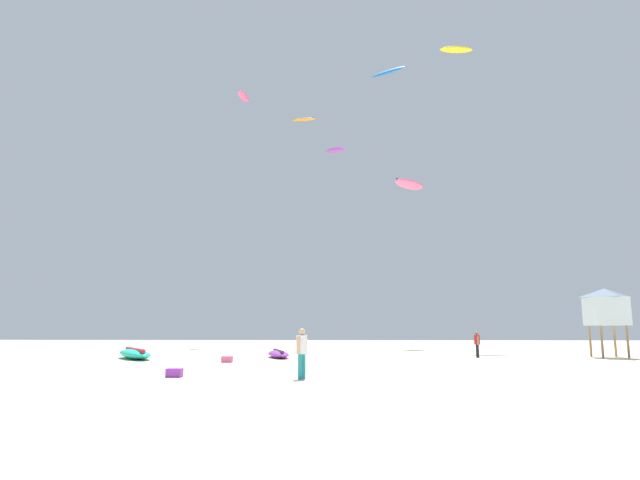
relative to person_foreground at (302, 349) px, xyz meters
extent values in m
plane|color=beige|center=(0.03, -3.99, -1.03)|extent=(120.00, 120.00, 0.00)
cylinder|color=teal|center=(-0.05, -0.09, -0.59)|extent=(0.16, 0.16, 0.87)
cylinder|color=teal|center=(0.05, 0.09, -0.59)|extent=(0.16, 0.16, 0.87)
cylinder|color=silver|center=(0.00, 0.00, 0.17)|extent=(0.40, 0.40, 0.65)
cylinder|color=tan|center=(-0.11, -0.20, 0.14)|extent=(0.12, 0.12, 0.60)
cylinder|color=tan|center=(0.11, 0.20, 0.14)|extent=(0.12, 0.12, 0.60)
sphere|color=tan|center=(0.00, 0.00, 0.62)|extent=(0.24, 0.24, 0.24)
cylinder|color=black|center=(9.58, 14.08, -0.65)|extent=(0.14, 0.14, 0.76)
cylinder|color=black|center=(9.58, 13.90, -0.65)|extent=(0.14, 0.14, 0.76)
cylinder|color=#B21E23|center=(9.58, 13.99, 0.02)|extent=(0.35, 0.35, 0.57)
cylinder|color=#936B4C|center=(9.58, 14.19, 0.00)|extent=(0.10, 0.10, 0.53)
cylinder|color=#936B4C|center=(9.58, 13.78, 0.00)|extent=(0.10, 0.10, 0.53)
sphere|color=#936B4C|center=(9.58, 13.99, 0.41)|extent=(0.21, 0.21, 0.21)
ellipsoid|color=purple|center=(-2.37, 13.15, -0.81)|extent=(2.09, 4.18, 0.44)
cylinder|color=#2D2D33|center=(-2.37, 13.15, -0.63)|extent=(1.08, 3.64, 0.18)
ellipsoid|color=#19B29E|center=(-10.46, 11.58, -0.74)|extent=(3.99, 5.17, 0.61)
cylinder|color=red|center=(-10.46, 11.58, -0.51)|extent=(2.70, 4.16, 0.23)
cylinder|color=#8C704C|center=(18.28, 15.07, -0.08)|extent=(0.14, 0.14, 1.90)
cylinder|color=#8C704C|center=(18.28, 13.57, -0.08)|extent=(0.14, 0.14, 1.90)
cylinder|color=#8C704C|center=(16.78, 15.07, -0.08)|extent=(0.14, 0.14, 1.90)
cylinder|color=#8C704C|center=(16.78, 13.57, -0.08)|extent=(0.14, 0.14, 1.90)
cube|color=silver|center=(17.53, 14.32, 1.72)|extent=(2.00, 2.00, 1.70)
pyramid|color=slate|center=(17.53, 14.32, 2.85)|extent=(2.30, 2.30, 0.55)
cube|color=#E5598C|center=(-4.52, 8.77, -0.87)|extent=(0.56, 0.36, 0.32)
cube|color=purple|center=(-4.68, 0.51, -0.87)|extent=(0.56, 0.36, 0.32)
ellipsoid|color=yellow|center=(12.25, 27.59, 26.35)|extent=(3.16, 1.19, 0.50)
ellipsoid|color=purple|center=(0.90, 30.10, 17.59)|extent=(2.13, 1.47, 0.43)
cylinder|color=white|center=(0.90, 30.10, 17.69)|extent=(1.74, 0.93, 0.09)
ellipsoid|color=#E5598C|center=(7.86, 29.81, 14.02)|extent=(3.72, 3.76, 0.89)
cylinder|color=#2D2D33|center=(7.86, 29.81, 14.21)|extent=(2.76, 2.81, 0.18)
ellipsoid|color=#E5598C|center=(-9.29, 36.08, 25.95)|extent=(1.31, 2.95, 0.63)
cylinder|color=#19B29E|center=(-9.29, 36.08, 26.08)|extent=(0.57, 2.60, 0.13)
ellipsoid|color=orange|center=(-1.75, 24.29, 18.39)|extent=(2.08, 0.84, 0.23)
cylinder|color=#19B29E|center=(-1.75, 24.29, 18.48)|extent=(1.85, 0.33, 0.09)
ellipsoid|color=blue|center=(6.32, 31.92, 26.43)|extent=(3.77, 3.00, 0.95)
camera|label=1|loc=(1.43, -19.20, 0.78)|focal=30.01mm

